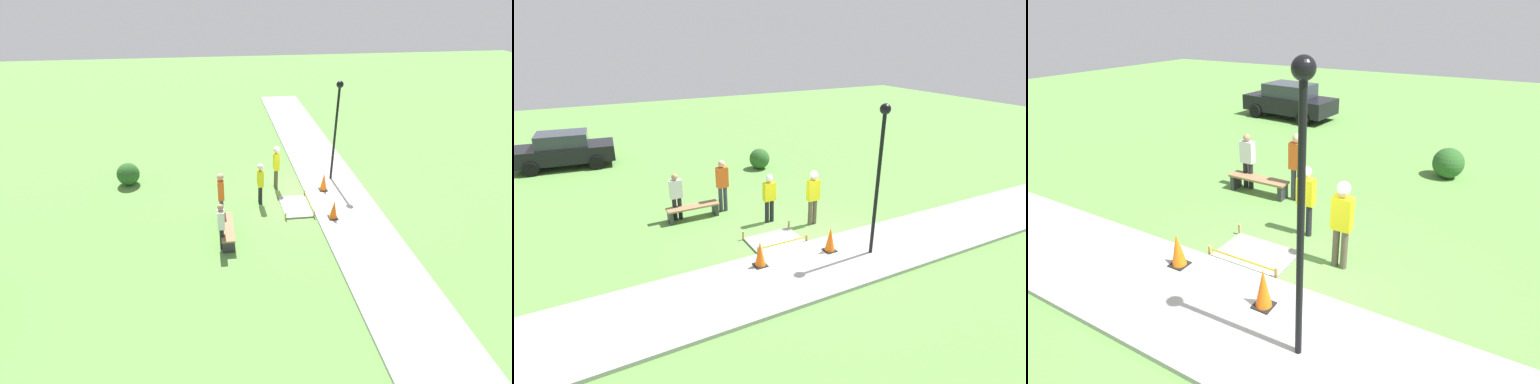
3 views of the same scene
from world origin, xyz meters
The scene contains 13 objects.
ground_plane centered at (0.00, 0.00, 0.00)m, with size 60.00×60.00×0.00m, color #5B8E42.
sidewalk centered at (0.00, -1.26, 0.05)m, with size 28.00×2.52×0.10m.
wet_concrete_patch centered at (-0.92, 0.60, 0.03)m, with size 1.66×1.11×0.28m.
traffic_cone_near_patch centered at (-1.97, -0.57, 0.45)m, with size 0.34×0.34×0.70m.
traffic_cone_far_patch centered at (0.13, -0.77, 0.47)m, with size 0.34×0.34×0.74m.
park_bench centered at (-2.61, 3.30, 0.34)m, with size 1.76×0.44×0.47m.
worker_supervisor centered at (0.75, 1.09, 1.12)m, with size 0.40×0.27×1.85m.
worker_assistant centered at (-0.43, 1.89, 0.99)m, with size 0.40×0.24×1.68m.
bystander_in_orange_shirt centered at (-1.47, 3.43, 1.08)m, with size 0.40×0.25×1.88m.
bystander_in_gray_shirt centered at (-3.09, 3.50, 0.91)m, with size 0.40×0.22×1.62m.
lamppost_near centered at (1.12, -1.38, 2.81)m, with size 0.28×0.28×4.18m.
parked_car_black centered at (-6.22, 11.65, 0.83)m, with size 4.54×2.44×1.64m.
shrub_rounded_near centered at (1.80, 7.21, 0.47)m, with size 0.94×0.94×0.94m.
Camera 2 is at (-5.97, -8.85, 5.84)m, focal length 28.00 mm.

